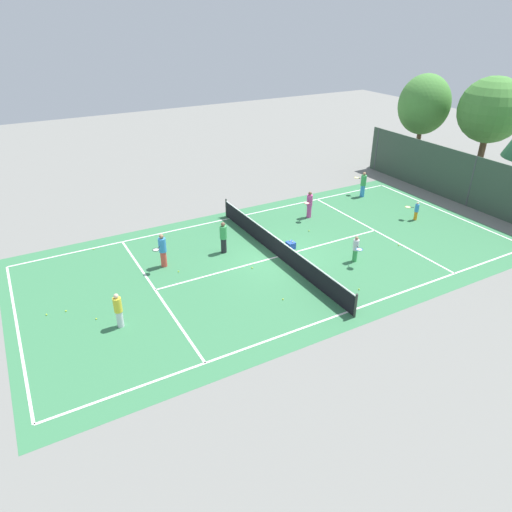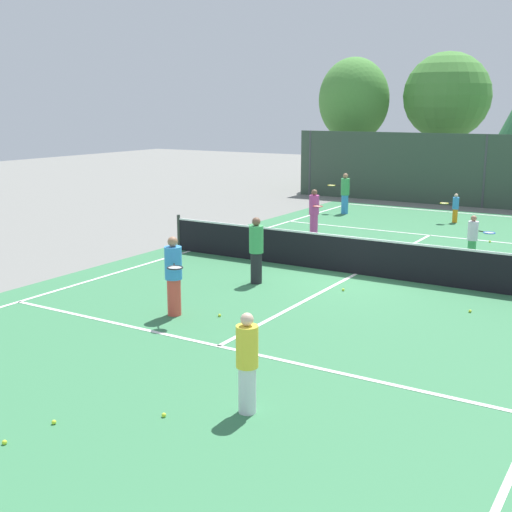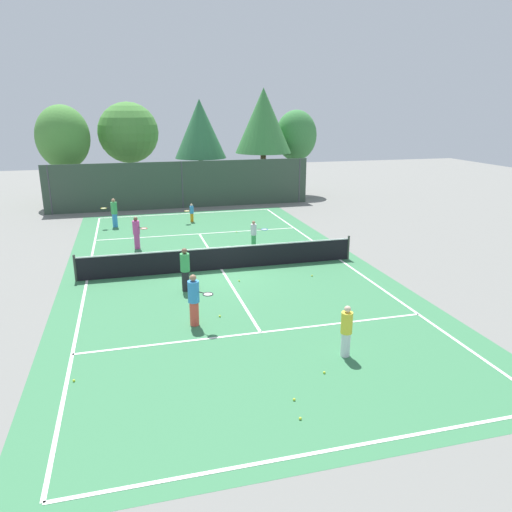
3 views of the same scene
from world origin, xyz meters
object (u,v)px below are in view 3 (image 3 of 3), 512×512
object	(u,v)px
player_1	(254,234)
player_3	(114,212)
tennis_ball_3	(174,252)
player_4	(194,299)
tennis_ball_2	(312,276)
player_6	(185,269)
tennis_ball_0	(239,281)
ball_crate	(206,259)
tennis_ball_4	(306,252)
tennis_ball_9	(220,316)
tennis_ball_8	(74,381)
tennis_ball_6	(294,399)
player_2	(346,331)
tennis_ball_1	(324,372)
tennis_ball_5	(300,418)
player_5	(137,232)
player_0	(191,212)
tennis_ball_7	(237,232)

from	to	relation	value
player_1	player_3	size ratio (longest dim) A/B	0.80
player_1	tennis_ball_3	distance (m)	4.02
player_4	tennis_ball_2	bearing A→B (deg)	33.03
player_4	player_6	world-z (taller)	player_4
tennis_ball_0	ball_crate	bearing A→B (deg)	107.54
tennis_ball_4	tennis_ball_9	distance (m)	8.40
player_6	tennis_ball_8	world-z (taller)	player_6
tennis_ball_6	tennis_ball_0	bearing A→B (deg)	85.99
player_1	tennis_ball_9	world-z (taller)	player_1
player_2	tennis_ball_2	size ratio (longest dim) A/B	22.78
tennis_ball_1	tennis_ball_5	world-z (taller)	same
player_1	ball_crate	xyz separation A→B (m)	(-2.73, -1.99, -0.52)
player_6	tennis_ball_4	xyz separation A→B (m)	(6.19, 3.67, -0.82)
player_1	tennis_ball_4	distance (m)	2.74
player_2	tennis_ball_0	world-z (taller)	player_2
ball_crate	tennis_ball_0	bearing A→B (deg)	-72.46
player_2	tennis_ball_1	distance (m)	1.41
player_5	player_4	bearing A→B (deg)	-81.10
player_5	ball_crate	distance (m)	4.34
player_4	tennis_ball_4	world-z (taller)	player_4
tennis_ball_8	tennis_ball_0	bearing A→B (deg)	47.41
tennis_ball_2	tennis_ball_3	bearing A→B (deg)	136.06
tennis_ball_0	tennis_ball_3	world-z (taller)	same
tennis_ball_9	player_2	bearing A→B (deg)	-50.39
player_1	player_5	distance (m)	5.75
player_1	player_6	xyz separation A→B (m)	(-4.03, -5.21, 0.16)
player_0	tennis_ball_7	distance (m)	3.92
player_0	tennis_ball_9	xyz separation A→B (m)	(-0.99, -14.40, -0.55)
ball_crate	tennis_ball_5	bearing A→B (deg)	-89.17
tennis_ball_9	player_1	bearing A→B (deg)	67.85
player_6	tennis_ball_6	distance (m)	8.18
tennis_ball_3	tennis_ball_5	size ratio (longest dim) A/B	1.00
player_2	ball_crate	distance (m)	9.80
tennis_ball_4	tennis_ball_5	bearing A→B (deg)	-110.86
player_2	tennis_ball_1	xyz separation A→B (m)	(-0.93, -0.75, -0.74)
player_4	tennis_ball_9	size ratio (longest dim) A/B	25.73
player_2	player_5	distance (m)	13.71
player_4	tennis_ball_8	bearing A→B (deg)	-142.93
tennis_ball_0	tennis_ball_9	bearing A→B (deg)	-113.38
player_5	player_6	distance (m)	6.59
tennis_ball_0	tennis_ball_3	distance (m)	5.25
player_2	tennis_ball_2	bearing A→B (deg)	76.79
player_4	ball_crate	bearing A→B (deg)	77.65
tennis_ball_0	tennis_ball_7	xyz separation A→B (m)	(1.67, 7.91, 0.00)
player_2	player_1	bearing A→B (deg)	88.25
tennis_ball_5	player_5	bearing A→B (deg)	101.47
tennis_ball_5	tennis_ball_6	xyz separation A→B (m)	(0.11, 0.74, 0.00)
player_4	tennis_ball_5	world-z (taller)	player_4
player_4	tennis_ball_0	xyz separation A→B (m)	(2.27, 3.62, -0.84)
player_3	player_4	size ratio (longest dim) A/B	0.99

